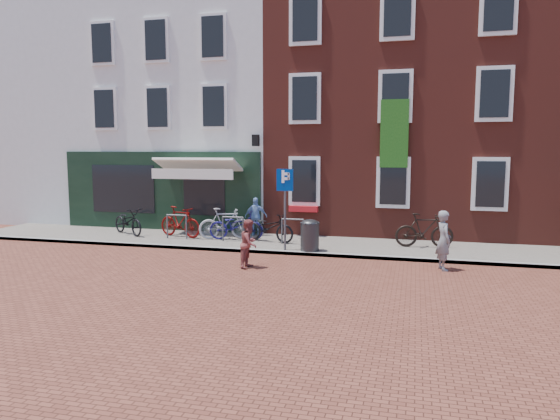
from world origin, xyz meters
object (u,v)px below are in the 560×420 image
(woman, at_px, (444,240))
(bicycle_4, at_px, (268,227))
(cafe_person, at_px, (256,216))
(bicycle_1, at_px, (180,222))
(bicycle_3, at_px, (225,224))
(bicycle_5, at_px, (424,230))
(bicycle_2, at_px, (236,226))
(parking_sign, at_px, (285,195))
(litter_bin, at_px, (310,234))
(bicycle_0, at_px, (128,221))
(boy, at_px, (249,243))

(woman, height_order, bicycle_4, woman)
(cafe_person, distance_m, bicycle_1, 2.62)
(bicycle_3, height_order, bicycle_5, same)
(woman, relative_size, bicycle_2, 0.86)
(bicycle_4, relative_size, bicycle_5, 1.03)
(parking_sign, bearing_deg, litter_bin, 4.65)
(bicycle_1, bearing_deg, bicycle_3, -73.11)
(woman, height_order, bicycle_2, woman)
(cafe_person, bearing_deg, bicycle_0, 2.73)
(parking_sign, height_order, bicycle_4, parking_sign)
(bicycle_3, bearing_deg, cafe_person, -57.73)
(cafe_person, height_order, bicycle_2, cafe_person)
(bicycle_0, distance_m, bicycle_3, 3.64)
(woman, distance_m, cafe_person, 6.95)
(parking_sign, distance_m, bicycle_4, 1.89)
(litter_bin, xyz_separation_m, bicycle_2, (-2.75, 1.25, -0.05))
(parking_sign, height_order, cafe_person, parking_sign)
(bicycle_2, relative_size, bicycle_3, 1.03)
(bicycle_3, relative_size, bicycle_5, 1.00)
(litter_bin, relative_size, cafe_person, 0.76)
(bicycle_1, relative_size, bicycle_4, 0.97)
(woman, relative_size, boy, 1.21)
(boy, relative_size, bicycle_0, 0.71)
(bicycle_0, relative_size, bicycle_5, 1.03)
(litter_bin, distance_m, bicycle_4, 1.97)
(litter_bin, height_order, bicycle_5, bicycle_5)
(litter_bin, height_order, cafe_person, cafe_person)
(bicycle_1, distance_m, bicycle_2, 2.04)
(woman, xyz_separation_m, bicycle_1, (-8.51, 2.33, -0.15))
(boy, relative_size, bicycle_3, 0.73)
(bicycle_0, xyz_separation_m, bicycle_1, (2.00, -0.02, 0.05))
(litter_bin, relative_size, parking_sign, 0.42)
(cafe_person, relative_size, bicycle_0, 0.73)
(parking_sign, height_order, bicycle_1, parking_sign)
(bicycle_1, height_order, bicycle_2, bicycle_1)
(boy, height_order, bicycle_2, boy)
(parking_sign, height_order, woman, parking_sign)
(woman, bearing_deg, parking_sign, 58.75)
(bicycle_2, bearing_deg, litter_bin, -124.11)
(parking_sign, distance_m, bicycle_5, 4.45)
(litter_bin, xyz_separation_m, bicycle_4, (-1.60, 1.15, -0.05))
(bicycle_2, bearing_deg, bicycle_3, 79.67)
(boy, distance_m, bicycle_1, 4.89)
(woman, height_order, bicycle_5, woman)
(boy, distance_m, bicycle_3, 3.86)
(parking_sign, distance_m, cafe_person, 3.00)
(cafe_person, bearing_deg, bicycle_4, 114.74)
(bicycle_2, relative_size, bicycle_4, 1.00)
(boy, xyz_separation_m, bicycle_3, (-1.94, 3.33, -0.01))
(bicycle_5, bearing_deg, woman, -177.94)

